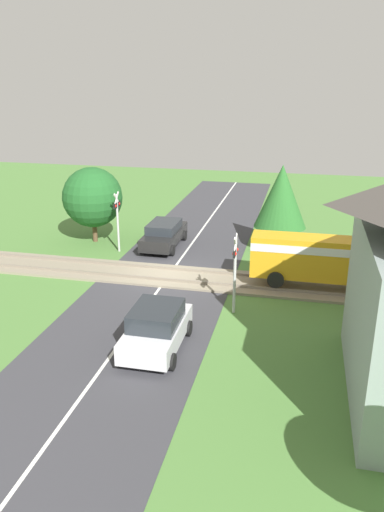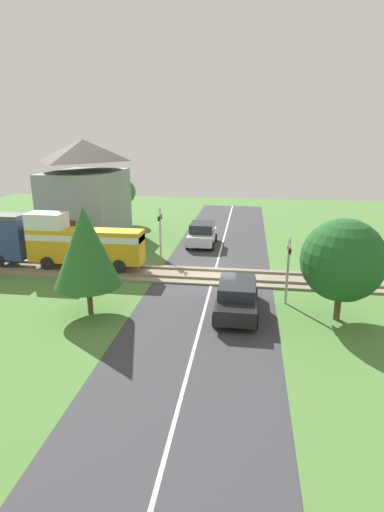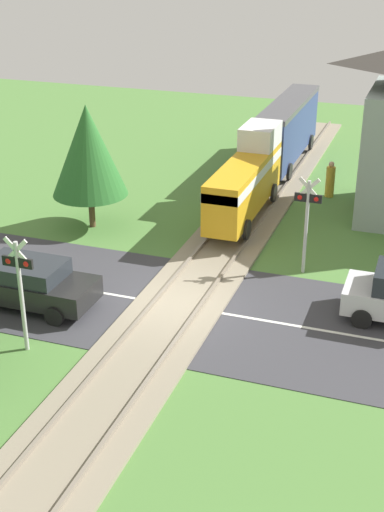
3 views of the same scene
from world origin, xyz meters
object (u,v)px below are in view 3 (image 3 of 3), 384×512
crossing_signal_west_approach (20,280)px  pedestrian_by_station (330,181)px  car_near_crossing (26,282)px  train (272,148)px  crossing_signal_east_approach (307,213)px

crossing_signal_west_approach → pedestrian_by_station: crossing_signal_west_approach is taller
crossing_signal_west_approach → car_near_crossing: bearing=120.4°
train → crossing_signal_west_approach: train is taller
crossing_signal_west_approach → crossing_signal_east_approach: 9.73m
car_near_crossing → train: bearing=71.4°
car_near_crossing → pedestrian_by_station: 14.88m
car_near_crossing → crossing_signal_east_approach: crossing_signal_east_approach is taller
train → pedestrian_by_station: 2.97m
train → crossing_signal_east_approach: train is taller
crossing_signal_west_approach → pedestrian_by_station: bearing=69.0°
crossing_signal_east_approach → crossing_signal_west_approach: bearing=-130.3°
car_near_crossing → crossing_signal_east_approach: 9.30m
train → crossing_signal_east_approach: 8.73m
car_near_crossing → crossing_signal_west_approach: bearing=-59.6°
crossing_signal_west_approach → pedestrian_by_station: size_ratio=2.14×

